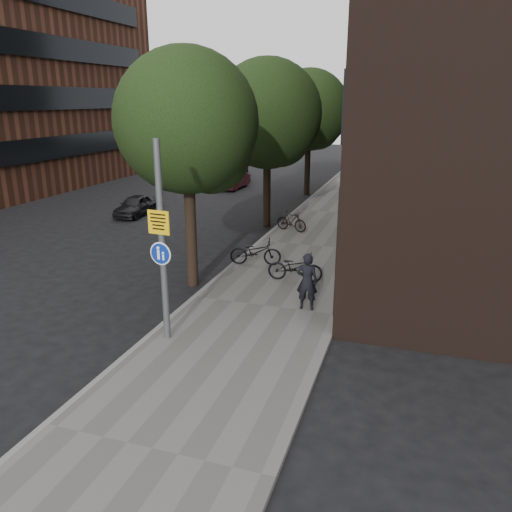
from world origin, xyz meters
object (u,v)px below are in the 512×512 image
at_px(signpost, 162,243).
at_px(parked_bike_facade_near, 295,267).
at_px(parked_car_near, 135,206).
at_px(pedestrian, 307,281).

bearing_deg(signpost, parked_bike_facade_near, 72.31).
height_order(signpost, parked_car_near, signpost).
relative_size(signpost, parked_car_near, 1.57).
distance_m(pedestrian, parked_bike_facade_near, 2.37).
distance_m(signpost, pedestrian, 4.47).
xyz_separation_m(signpost, parked_bike_facade_near, (2.11, 5.05, -2.03)).
distance_m(signpost, parked_car_near, 15.23).
bearing_deg(parked_car_near, pedestrian, -43.92).
xyz_separation_m(pedestrian, parked_bike_facade_near, (-0.87, 2.18, -0.36)).
xyz_separation_m(signpost, pedestrian, (2.99, 2.87, -1.67)).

